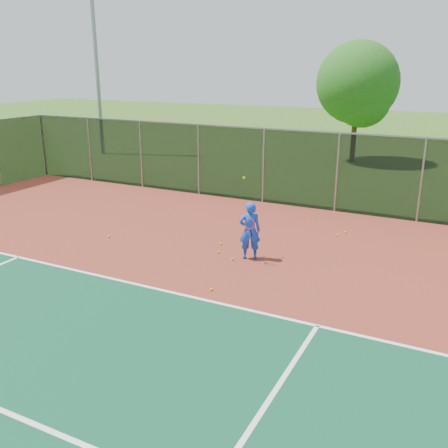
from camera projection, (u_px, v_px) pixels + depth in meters
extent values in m
plane|color=#2D5418|center=(162.00, 376.00, 9.05)|extent=(120.00, 120.00, 0.00)
cube|color=maroon|center=(214.00, 327.00, 10.75)|extent=(30.00, 20.00, 0.02)
cube|color=white|center=(317.00, 326.00, 10.74)|extent=(22.00, 0.10, 0.00)
cube|color=black|center=(337.00, 173.00, 18.80)|extent=(30.00, 0.04, 3.00)
cube|color=gray|center=(340.00, 133.00, 18.35)|extent=(30.00, 0.06, 0.06)
imported|color=blue|center=(250.00, 231.00, 14.27)|extent=(0.74, 0.64, 1.70)
cylinder|color=black|center=(251.00, 233.00, 13.99)|extent=(0.03, 0.15, 0.27)
torus|color=#A51414|center=(250.00, 224.00, 13.81)|extent=(0.30, 0.13, 0.29)
sphere|color=#C6CD17|center=(244.00, 178.00, 14.01)|extent=(0.07, 0.07, 0.07)
sphere|color=#C6CD17|center=(221.00, 244.00, 15.61)|extent=(0.07, 0.07, 0.07)
sphere|color=#C6CD17|center=(232.00, 259.00, 14.37)|extent=(0.07, 0.07, 0.07)
sphere|color=#C6CD17|center=(337.00, 235.00, 16.40)|extent=(0.07, 0.07, 0.07)
sphere|color=#C6CD17|center=(109.00, 237.00, 16.26)|extent=(0.07, 0.07, 0.07)
sphere|color=#C6CD17|center=(211.00, 289.00, 12.43)|extent=(0.07, 0.07, 0.07)
sphere|color=#C6CD17|center=(218.00, 252.00, 14.91)|extent=(0.07, 0.07, 0.07)
sphere|color=#C6CD17|center=(345.00, 232.00, 16.70)|extent=(0.07, 0.07, 0.07)
cylinder|color=gray|center=(96.00, 57.00, 30.16)|extent=(0.24, 0.24, 11.76)
cylinder|color=#372514|center=(353.00, 139.00, 28.89)|extent=(0.30, 0.30, 2.59)
sphere|color=#1C5215|center=(358.00, 83.00, 27.93)|extent=(4.61, 4.61, 4.61)
sphere|color=#1C5215|center=(363.00, 99.00, 27.76)|extent=(3.17, 3.17, 3.17)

